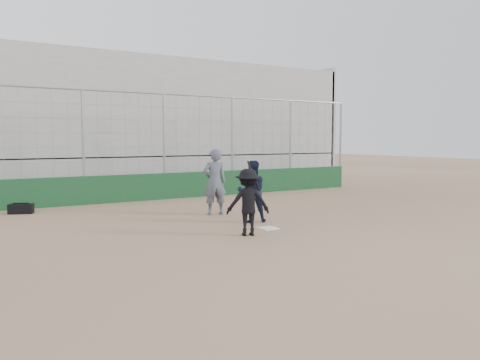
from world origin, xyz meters
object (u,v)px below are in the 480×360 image
batter_at_plate (248,202)px  catcher_crouched (252,202)px  umpire (215,185)px  equipment_bag (21,209)px

batter_at_plate → catcher_crouched: batter_at_plate is taller
batter_at_plate → catcher_crouched: (1.01, 1.41, -0.22)m
umpire → equipment_bag: 6.04m
catcher_crouched → umpire: size_ratio=0.64×
batter_at_plate → umpire: (0.76, 3.13, 0.10)m
catcher_crouched → umpire: bearing=98.4°
umpire → catcher_crouched: bearing=109.3°
umpire → equipment_bag: umpire is taller
batter_at_plate → catcher_crouched: 1.75m
batter_at_plate → equipment_bag: bearing=124.0°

